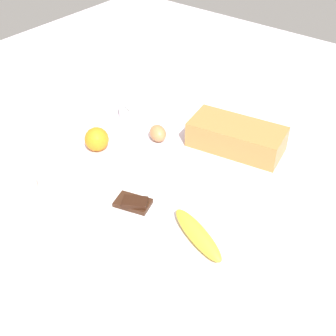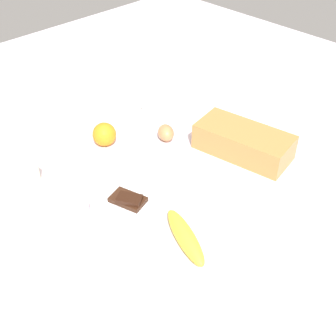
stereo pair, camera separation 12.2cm
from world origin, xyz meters
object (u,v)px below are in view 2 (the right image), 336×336
object	(u,v)px
loaf_pan	(243,141)
orange_fruit	(104,134)
egg_near_butter	(166,133)
flour_bowl	(60,209)
banana	(185,237)
butter_block	(20,171)
chocolate_plate	(129,202)
sugar_bowl	(154,107)

from	to	relation	value
loaf_pan	orange_fruit	bearing A→B (deg)	-150.70
egg_near_butter	orange_fruit	bearing A→B (deg)	-126.56
flour_bowl	banana	bearing A→B (deg)	30.22
loaf_pan	butter_block	size ratio (longest dim) A/B	3.32
orange_fruit	banana	bearing A→B (deg)	-14.32
banana	chocolate_plate	xyz separation A→B (m)	(-0.19, -0.01, -0.01)
sugar_bowl	banana	bearing A→B (deg)	-35.82
flour_bowl	sugar_bowl	distance (m)	0.54
banana	butter_block	bearing A→B (deg)	-162.03
butter_block	orange_fruit	bearing A→B (deg)	84.01
loaf_pan	flour_bowl	size ratio (longest dim) A/B	2.09
flour_bowl	banana	xyz separation A→B (m)	(0.28, 0.16, -0.01)
sugar_bowl	butter_block	world-z (taller)	sugar_bowl
banana	loaf_pan	bearing A→B (deg)	108.70
banana	egg_near_butter	xyz separation A→B (m)	(-0.34, 0.27, 0.00)
banana	butter_block	xyz separation A→B (m)	(-0.48, -0.16, 0.01)
sugar_bowl	chocolate_plate	distance (m)	0.46
chocolate_plate	butter_block	bearing A→B (deg)	-153.29
banana	egg_near_butter	bearing A→B (deg)	141.89
butter_block	chocolate_plate	xyz separation A→B (m)	(0.29, 0.15, -0.02)
flour_bowl	chocolate_plate	xyz separation A→B (m)	(0.09, 0.15, -0.02)
loaf_pan	banana	world-z (taller)	loaf_pan
flour_bowl	chocolate_plate	bearing A→B (deg)	60.49
butter_block	chocolate_plate	bearing A→B (deg)	26.71
sugar_bowl	butter_block	bearing A→B (deg)	-90.32
egg_near_butter	butter_block	bearing A→B (deg)	-108.41
sugar_bowl	banana	size ratio (longest dim) A/B	0.77
chocolate_plate	egg_near_butter	bearing A→B (deg)	118.13
orange_fruit	chocolate_plate	distance (m)	0.29
banana	egg_near_butter	distance (m)	0.43
loaf_pan	flour_bowl	bearing A→B (deg)	-115.36
loaf_pan	banana	size ratio (longest dim) A/B	1.57
sugar_bowl	egg_near_butter	xyz separation A→B (m)	(0.14, -0.08, -0.00)
sugar_bowl	banana	distance (m)	0.59
sugar_bowl	flour_bowl	bearing A→B (deg)	-68.38
banana	orange_fruit	bearing A→B (deg)	165.68
loaf_pan	orange_fruit	world-z (taller)	loaf_pan
flour_bowl	sugar_bowl	xyz separation A→B (m)	(-0.20, 0.51, -0.00)
sugar_bowl	egg_near_butter	size ratio (longest dim) A/B	2.24
flour_bowl	egg_near_butter	distance (m)	0.43
banana	orange_fruit	world-z (taller)	orange_fruit
orange_fruit	chocolate_plate	world-z (taller)	orange_fruit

